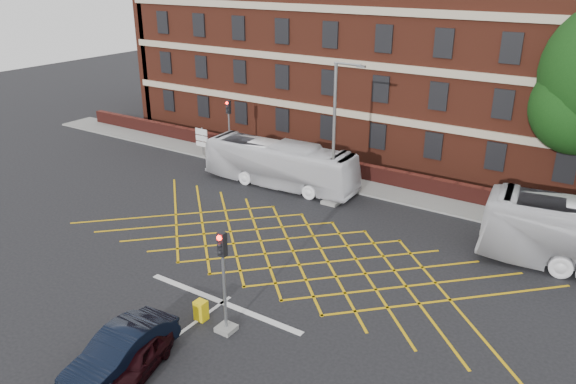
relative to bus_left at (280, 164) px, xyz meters
The scene contains 14 objects.
ground 10.79m from the bus_left, 58.45° to the right, with size 120.00×120.00×0.00m, color black.
victorian_building 15.52m from the bus_left, 65.61° to the left, with size 51.00×12.17×20.40m.
boundary_wall 6.87m from the bus_left, 34.78° to the left, with size 56.00×0.50×1.10m, color #481713.
far_pavement 6.45m from the bus_left, 27.29° to the left, with size 60.00×3.00×0.12m, color slate.
box_junction_hatching 9.16m from the bus_left, 51.81° to the right, with size 11.50×0.12×0.02m, color #CC990C.
stop_line 13.87m from the bus_left, 66.08° to the right, with size 8.00×0.30×0.02m, color silver.
bus_left is the anchor object (origin of this frame).
car_navy 18.61m from the bus_left, 73.27° to the right, with size 1.61×4.62×1.52m, color black.
car_maroon 18.61m from the bus_left, 71.49° to the right, with size 1.38×3.42×1.17m, color black.
traffic_light_near 15.69m from the bus_left, 63.58° to the right, with size 0.70×0.70×4.27m.
traffic_light_far 6.83m from the bus_left, 157.00° to the left, with size 0.70×0.70×4.27m.
street_lamp 4.59m from the bus_left, ahead, with size 2.25×1.00×8.38m.
direction_signs 8.31m from the bus_left, 168.16° to the left, with size 1.10×0.16×2.20m.
utility_cabinet 15.15m from the bus_left, 68.00° to the right, with size 0.47×0.42×0.85m, color yellow.
Camera 1 is at (13.47, -18.87, 13.31)m, focal length 35.00 mm.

